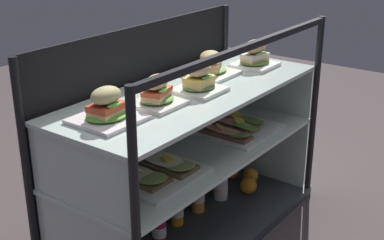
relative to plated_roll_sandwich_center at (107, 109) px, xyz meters
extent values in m
cube|color=#4A3F3F|center=(0.44, -0.02, -0.72)|extent=(6.00, 6.00, 0.02)
cube|color=#33393B|center=(0.44, -0.02, -0.68)|extent=(1.27, 0.53, 0.04)
cylinder|color=black|center=(-0.18, -0.28, -0.26)|extent=(0.03, 0.03, 0.89)
cylinder|color=black|center=(1.06, -0.28, -0.26)|extent=(0.03, 0.03, 0.89)
cylinder|color=black|center=(-0.18, 0.23, -0.26)|extent=(0.03, 0.03, 0.89)
cylinder|color=black|center=(1.06, 0.23, -0.26)|extent=(0.03, 0.03, 0.89)
cube|color=black|center=(0.44, -0.28, 0.17)|extent=(1.24, 0.02, 0.02)
cube|color=black|center=(0.44, 0.24, -0.24)|extent=(1.21, 0.01, 0.84)
cube|color=silver|center=(1.04, -0.02, -0.49)|extent=(0.01, 0.47, 0.35)
cube|color=silver|center=(0.44, -0.02, -0.31)|extent=(1.23, 0.49, 0.02)
cube|color=silver|center=(-0.16, -0.02, -0.18)|extent=(0.01, 0.47, 0.24)
cube|color=silver|center=(1.04, -0.02, -0.18)|extent=(0.01, 0.47, 0.24)
cube|color=silver|center=(0.44, -0.02, -0.05)|extent=(1.23, 0.49, 0.02)
cube|color=white|center=(0.00, 0.00, -0.04)|extent=(0.21, 0.21, 0.01)
ellipsoid|color=#62AD3A|center=(0.00, 0.00, -0.02)|extent=(0.15, 0.13, 0.02)
cube|color=#D8C981|center=(0.00, 0.00, -0.01)|extent=(0.12, 0.09, 0.02)
cube|color=#C54227|center=(0.00, 0.00, 0.01)|extent=(0.13, 0.10, 0.02)
ellipsoid|color=#67AE38|center=(0.00, -0.04, 0.02)|extent=(0.07, 0.04, 0.01)
ellipsoid|color=tan|center=(0.00, 0.00, 0.05)|extent=(0.13, 0.10, 0.06)
cube|color=white|center=(0.22, -0.03, -0.04)|extent=(0.17, 0.17, 0.02)
ellipsoid|color=#639A43|center=(0.22, -0.03, -0.02)|extent=(0.13, 0.11, 0.02)
cube|color=#E1BA7E|center=(0.22, -0.03, -0.01)|extent=(0.13, 0.10, 0.02)
cube|color=#CD4D31|center=(0.22, -0.03, 0.01)|extent=(0.14, 0.10, 0.02)
ellipsoid|color=#81CA4B|center=(0.22, -0.06, 0.02)|extent=(0.08, 0.04, 0.01)
ellipsoid|color=tan|center=(0.22, -0.03, 0.05)|extent=(0.14, 0.10, 0.05)
cube|color=white|center=(0.44, -0.06, -0.04)|extent=(0.18, 0.18, 0.02)
ellipsoid|color=#5E8B3C|center=(0.44, -0.06, -0.02)|extent=(0.14, 0.12, 0.01)
cube|color=#E8C388|center=(0.44, -0.06, -0.01)|extent=(0.11, 0.09, 0.02)
cube|color=#E7C857|center=(0.44, -0.06, 0.01)|extent=(0.11, 0.09, 0.02)
ellipsoid|color=#4E8F41|center=(0.44, -0.10, 0.02)|extent=(0.07, 0.03, 0.01)
ellipsoid|color=tan|center=(0.44, -0.06, 0.05)|extent=(0.12, 0.09, 0.06)
cube|color=white|center=(0.65, 0.03, -0.04)|extent=(0.21, 0.21, 0.01)
ellipsoid|color=#77AB55|center=(0.65, 0.03, -0.02)|extent=(0.16, 0.13, 0.02)
cube|color=tan|center=(0.65, 0.03, -0.01)|extent=(0.15, 0.13, 0.02)
cube|color=#DF8766|center=(0.65, 0.03, 0.01)|extent=(0.15, 0.14, 0.02)
ellipsoid|color=#94C45B|center=(0.65, 0.00, 0.02)|extent=(0.08, 0.06, 0.02)
ellipsoid|color=tan|center=(0.65, 0.03, 0.04)|extent=(0.16, 0.14, 0.05)
cube|color=white|center=(0.88, -0.05, -0.03)|extent=(0.18, 0.18, 0.02)
ellipsoid|color=#588132|center=(0.88, -0.05, -0.02)|extent=(0.15, 0.12, 0.01)
cube|color=tan|center=(0.88, -0.05, -0.01)|extent=(0.13, 0.09, 0.02)
cube|color=beige|center=(0.88, -0.05, 0.01)|extent=(0.13, 0.10, 0.02)
ellipsoid|color=#7A9F43|center=(0.88, -0.08, 0.02)|extent=(0.07, 0.04, 0.02)
ellipsoid|color=tan|center=(0.88, -0.05, 0.05)|extent=(0.13, 0.10, 0.06)
cube|color=white|center=(0.17, -0.04, -0.29)|extent=(0.34, 0.33, 0.01)
cube|color=brown|center=(0.10, -0.02, -0.28)|extent=(0.12, 0.26, 0.01)
ellipsoid|color=#8FB755|center=(0.10, -0.10, -0.27)|extent=(0.11, 0.13, 0.03)
ellipsoid|color=silver|center=(0.10, -0.02, -0.27)|extent=(0.10, 0.20, 0.01)
cylinder|color=yellow|center=(0.10, -0.03, -0.26)|extent=(0.05, 0.05, 0.02)
cube|color=brown|center=(0.23, -0.04, -0.28)|extent=(0.12, 0.26, 0.02)
ellipsoid|color=#A3B95F|center=(0.23, -0.12, -0.26)|extent=(0.13, 0.15, 0.04)
ellipsoid|color=white|center=(0.23, -0.04, -0.26)|extent=(0.10, 0.21, 0.02)
cylinder|color=yellow|center=(0.23, -0.06, -0.25)|extent=(0.07, 0.07, 0.02)
cube|color=white|center=(0.72, -0.06, -0.29)|extent=(0.34, 0.33, 0.01)
cube|color=brown|center=(0.62, -0.07, -0.28)|extent=(0.08, 0.24, 0.01)
ellipsoid|color=#7EA250|center=(0.62, -0.14, -0.27)|extent=(0.10, 0.13, 0.05)
ellipsoid|color=#F5A782|center=(0.62, -0.07, -0.26)|extent=(0.07, 0.20, 0.02)
cylinder|color=yellow|center=(0.62, -0.05, -0.25)|extent=(0.07, 0.07, 0.03)
cube|color=brown|center=(0.72, -0.04, -0.28)|extent=(0.08, 0.24, 0.01)
ellipsoid|color=#6FAD3D|center=(0.72, -0.11, -0.27)|extent=(0.10, 0.13, 0.03)
ellipsoid|color=pink|center=(0.72, -0.04, -0.26)|extent=(0.07, 0.19, 0.02)
cylinder|color=yellow|center=(0.73, -0.08, -0.25)|extent=(0.06, 0.06, 0.02)
cube|color=brown|center=(0.80, -0.03, -0.28)|extent=(0.08, 0.22, 0.01)
ellipsoid|color=olive|center=(0.80, -0.09, -0.27)|extent=(0.10, 0.13, 0.03)
ellipsoid|color=#E3997E|center=(0.80, -0.03, -0.27)|extent=(0.07, 0.17, 0.02)
cylinder|color=yellow|center=(0.79, -0.01, -0.26)|extent=(0.05, 0.05, 0.02)
cylinder|color=#BDD942|center=(-0.04, 0.03, -0.46)|extent=(0.04, 0.04, 0.03)
cylinder|color=black|center=(-0.04, 0.03, -0.44)|extent=(0.04, 0.04, 0.01)
cylinder|color=white|center=(0.12, 0.04, -0.57)|extent=(0.06, 0.06, 0.18)
cylinder|color=silver|center=(0.12, 0.04, -0.57)|extent=(0.06, 0.06, 0.06)
cylinder|color=white|center=(0.12, 0.04, -0.46)|extent=(0.03, 0.03, 0.04)
cylinder|color=teal|center=(0.12, 0.04, -0.43)|extent=(0.03, 0.03, 0.01)
cylinder|color=#9C2145|center=(0.26, 0.01, -0.58)|extent=(0.06, 0.06, 0.15)
cylinder|color=silver|center=(0.26, 0.01, -0.61)|extent=(0.06, 0.06, 0.05)
cylinder|color=#A12A41|center=(0.26, 0.01, -0.49)|extent=(0.03, 0.03, 0.04)
cylinder|color=gold|center=(0.26, 0.01, -0.46)|extent=(0.04, 0.04, 0.01)
cylinder|color=orange|center=(0.41, 0.04, -0.59)|extent=(0.06, 0.06, 0.14)
cylinder|color=white|center=(0.41, 0.04, -0.59)|extent=(0.06, 0.06, 0.05)
cylinder|color=orange|center=(0.41, 0.04, -0.50)|extent=(0.03, 0.03, 0.04)
cylinder|color=#316FB3|center=(0.41, 0.04, -0.48)|extent=(0.03, 0.03, 0.01)
cylinder|color=orange|center=(0.56, 0.03, -0.58)|extent=(0.06, 0.06, 0.17)
cylinder|color=white|center=(0.56, 0.03, -0.59)|extent=(0.06, 0.06, 0.05)
cylinder|color=orange|center=(0.56, 0.03, -0.47)|extent=(0.03, 0.03, 0.05)
cylinder|color=white|center=(0.56, 0.03, -0.44)|extent=(0.03, 0.03, 0.02)
cylinder|color=white|center=(0.72, 0.01, -0.59)|extent=(0.07, 0.07, 0.14)
cylinder|color=#F4E1D1|center=(0.72, 0.01, -0.61)|extent=(0.07, 0.07, 0.05)
cylinder|color=white|center=(0.72, 0.01, -0.51)|extent=(0.04, 0.04, 0.03)
cylinder|color=silver|center=(0.72, 0.01, -0.49)|extent=(0.04, 0.04, 0.01)
sphere|color=orange|center=(0.92, 0.07, -0.63)|extent=(0.07, 0.07, 0.07)
sphere|color=orange|center=(0.94, -0.03, -0.62)|extent=(0.08, 0.08, 0.08)
sphere|color=orange|center=(0.84, -0.07, -0.62)|extent=(0.08, 0.08, 0.08)
camera|label=1|loc=(-1.18, -1.22, 0.61)|focal=50.47mm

